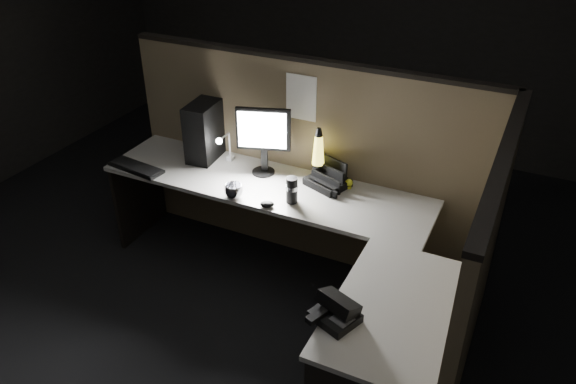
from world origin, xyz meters
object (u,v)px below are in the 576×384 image
at_px(keyboard, 136,168).
at_px(lava_lamp, 318,159).
at_px(monitor, 263,135).
at_px(desk_phone, 335,311).
at_px(pc_tower, 207,129).

bearing_deg(keyboard, lava_lamp, 26.23).
height_order(keyboard, lava_lamp, lava_lamp).
height_order(monitor, desk_phone, monitor).
bearing_deg(desk_phone, pc_tower, 162.46).
distance_m(lava_lamp, desk_phone, 1.36).
distance_m(monitor, lava_lamp, 0.41).
relative_size(keyboard, desk_phone, 1.66).
bearing_deg(monitor, lava_lamp, -8.44).
bearing_deg(pc_tower, desk_phone, -44.19).
relative_size(pc_tower, lava_lamp, 1.10).
relative_size(pc_tower, desk_phone, 1.65).
bearing_deg(desk_phone, monitor, 152.30).
relative_size(monitor, keyboard, 1.12).
relative_size(lava_lamp, desk_phone, 1.50).
xyz_separation_m(pc_tower, desk_phone, (1.48, -1.20, -0.16)).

